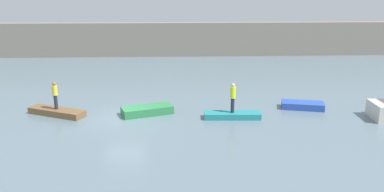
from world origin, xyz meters
name	(u,v)px	position (x,y,z in m)	size (l,w,h in m)	color
ground_plane	(124,118)	(0.00, 0.00, 0.00)	(120.00, 120.00, 0.00)	slate
embankment_wall	(147,40)	(0.00, 22.07, 1.89)	(80.00, 1.20, 3.78)	gray
rowboat_brown	(57,112)	(-4.21, 0.67, 0.20)	(3.76, 0.99, 0.40)	brown
rowboat_green	(147,110)	(1.38, 0.62, 0.25)	(3.10, 1.27, 0.49)	#2D7F47
rowboat_teal	(232,115)	(6.58, -0.39, 0.18)	(3.39, 0.93, 0.36)	teal
rowboat_blue	(303,105)	(11.45, 1.36, 0.22)	(2.67, 1.19, 0.43)	#2B4CAD
person_hiviz_shirt	(233,96)	(6.58, -0.39, 1.37)	(0.32, 0.32, 1.81)	#232838
person_yellow_shirt	(55,94)	(-4.21, 0.67, 1.36)	(0.32, 0.32, 1.73)	#232838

